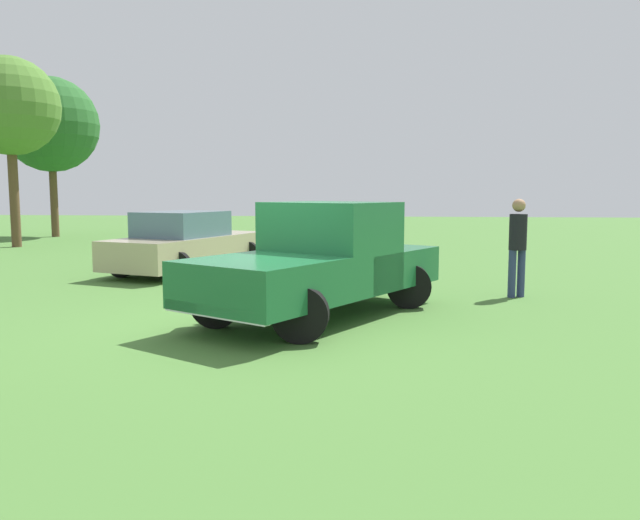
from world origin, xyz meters
TOP-DOWN VIEW (x-y plane):
  - ground_plane at (0.00, 0.00)m, footprint 80.00×80.00m
  - pickup_truck at (-0.96, -0.78)m, footprint 3.92×4.96m
  - sedan_near at (2.92, -5.82)m, footprint 3.10×4.82m
  - person_bystander at (-4.34, -2.88)m, footprint 0.42×0.42m
  - tree_back_left at (12.34, -16.72)m, footprint 4.03×4.03m
  - tree_back_right at (11.09, -11.83)m, footprint 3.39×3.39m

SIDE VIEW (x-z plane):
  - ground_plane at x=0.00m, z-range 0.00..0.00m
  - sedan_near at x=2.92m, z-range -0.05..1.42m
  - pickup_truck at x=-0.96m, z-range 0.02..1.82m
  - person_bystander at x=-4.34m, z-range 0.13..1.95m
  - tree_back_left at x=12.34m, z-range 1.38..8.19m
  - tree_back_right at x=11.09m, z-range 1.57..8.17m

